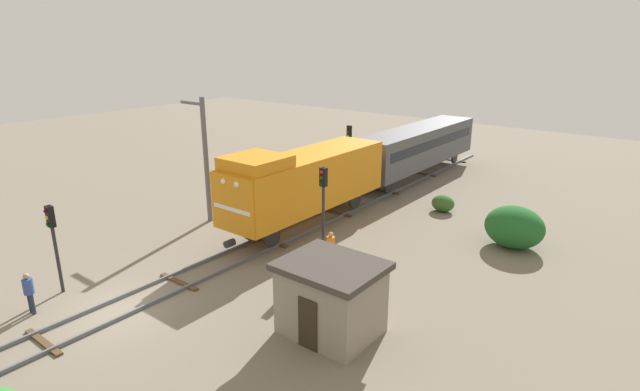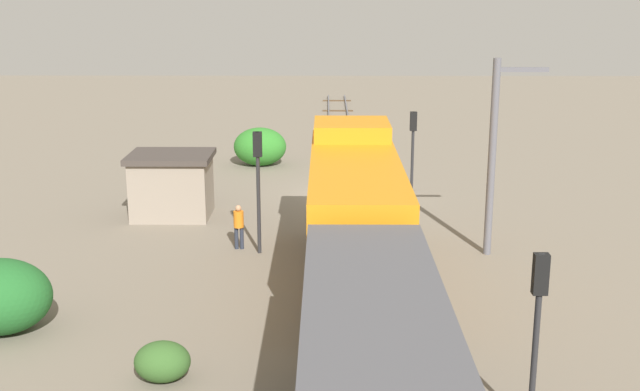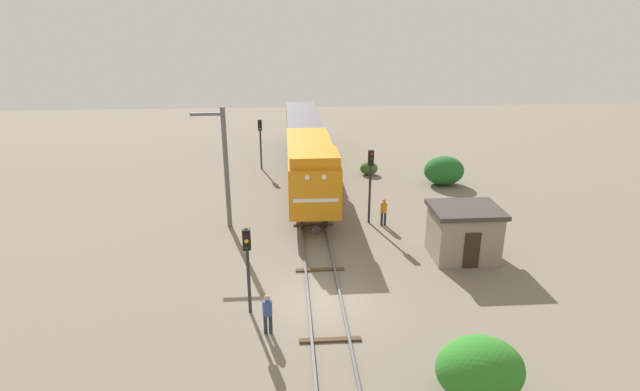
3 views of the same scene
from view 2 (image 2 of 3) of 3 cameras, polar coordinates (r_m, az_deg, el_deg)
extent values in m
plane|color=#756B5B|center=(38.18, 1.83, 0.15)|extent=(103.27, 103.27, 0.00)
cube|color=#595960|center=(38.19, 2.92, 0.26)|extent=(0.10, 68.85, 0.16)
cube|color=#595960|center=(38.15, 0.75, 0.27)|extent=(0.10, 68.85, 0.16)
cube|color=#4C3823|center=(69.17, 1.21, 6.76)|extent=(2.40, 0.24, 0.09)
cube|color=#4C3823|center=(63.50, 1.27, 6.05)|extent=(2.40, 0.24, 0.09)
cube|color=#4C3823|center=(57.83, 1.36, 5.19)|extent=(2.40, 0.24, 0.09)
cube|color=#4C3823|center=(52.18, 1.46, 4.15)|extent=(2.40, 0.24, 0.09)
cube|color=#4C3823|center=(46.55, 1.58, 2.86)|extent=(2.40, 0.24, 0.09)
cube|color=#4C3823|center=(40.96, 1.74, 1.22)|extent=(2.40, 0.24, 0.09)
cube|color=#4C3823|center=(35.40, 1.95, -0.95)|extent=(2.40, 0.24, 0.09)
cube|color=#4C3823|center=(29.92, 2.23, -3.91)|extent=(2.40, 0.24, 0.09)
cube|color=#4C3823|center=(24.55, 2.64, -8.18)|extent=(2.40, 0.24, 0.09)
cube|color=orange|center=(26.16, 2.50, -0.55)|extent=(2.90, 11.00, 2.90)
cube|color=orange|center=(29.59, 2.27, 4.71)|extent=(2.75, 2.80, 0.60)
cube|color=orange|center=(31.55, 2.14, 2.10)|extent=(2.84, 0.10, 2.84)
cube|color=white|center=(31.63, 2.14, 1.76)|extent=(2.46, 0.06, 0.20)
sphere|color=white|center=(31.39, 2.98, 4.07)|extent=(0.28, 0.28, 0.28)
sphere|color=white|center=(31.37, 1.33, 4.08)|extent=(0.28, 0.28, 0.28)
cylinder|color=#262628|center=(32.29, 2.10, -0.99)|extent=(0.36, 0.50, 0.36)
cylinder|color=#262628|center=(30.30, 3.57, -2.36)|extent=(0.18, 1.10, 1.10)
cylinder|color=#262628|center=(30.26, 0.84, -2.36)|extent=(0.18, 1.10, 1.10)
cylinder|color=#262628|center=(23.34, 4.54, -7.70)|extent=(0.18, 1.10, 1.10)
cylinder|color=#262628|center=(23.28, 0.98, -7.71)|extent=(0.18, 1.10, 1.10)
cylinder|color=#262628|center=(19.75, 5.37, -12.31)|extent=(0.16, 0.96, 0.96)
cylinder|color=#262628|center=(19.68, 1.09, -12.34)|extent=(0.16, 0.96, 0.96)
cylinder|color=#262628|center=(38.58, 6.60, 3.13)|extent=(0.14, 0.14, 3.82)
cube|color=black|center=(38.32, 6.66, 5.27)|extent=(0.32, 0.24, 0.90)
sphere|color=#390606|center=(38.41, 6.65, 5.70)|extent=(0.16, 0.16, 0.16)
sphere|color=yellow|center=(38.46, 6.64, 5.29)|extent=(0.16, 0.16, 0.16)
sphere|color=black|center=(38.50, 6.63, 4.88)|extent=(0.16, 0.16, 0.16)
cylinder|color=#262628|center=(29.19, -4.40, 0.14)|extent=(0.14, 0.14, 4.54)
cube|color=black|center=(28.79, -4.47, 3.65)|extent=(0.32, 0.24, 0.90)
sphere|color=red|center=(28.88, -4.46, 4.23)|extent=(0.16, 0.16, 0.16)
sphere|color=#3C3306|center=(28.93, -4.45, 3.68)|extent=(0.16, 0.16, 0.16)
sphere|color=black|center=(28.98, -4.44, 3.14)|extent=(0.16, 0.16, 0.16)
cylinder|color=#262628|center=(18.26, 15.07, -10.17)|extent=(0.14, 0.14, 4.12)
cube|color=black|center=(17.66, 15.42, -5.41)|extent=(0.32, 0.24, 0.90)
sphere|color=#390606|center=(17.70, 15.36, -4.43)|extent=(0.16, 0.16, 0.16)
sphere|color=#3C3306|center=(17.79, 15.30, -5.29)|extent=(0.16, 0.16, 0.16)
sphere|color=green|center=(17.89, 15.24, -6.13)|extent=(0.16, 0.16, 0.16)
cylinder|color=#262B38|center=(40.34, 5.32, 1.51)|extent=(0.15, 0.15, 0.85)
cylinder|color=#262B38|center=(40.33, 5.03, 1.51)|extent=(0.15, 0.15, 0.85)
cylinder|color=#33478C|center=(40.17, 5.20, 2.53)|extent=(0.38, 0.38, 0.62)
sphere|color=tan|center=(40.09, 5.21, 3.12)|extent=(0.23, 0.23, 0.23)
cylinder|color=#262B38|center=(30.22, -5.58, -3.02)|extent=(0.15, 0.15, 0.85)
cylinder|color=#262B38|center=(30.24, -5.96, -3.02)|extent=(0.15, 0.15, 0.85)
cylinder|color=orange|center=(30.02, -5.81, -1.68)|extent=(0.38, 0.38, 0.62)
sphere|color=tan|center=(29.90, -5.83, -0.90)|extent=(0.23, 0.23, 0.23)
cylinder|color=#595960|center=(29.36, 12.12, 2.56)|extent=(0.28, 0.28, 7.16)
cube|color=#595960|center=(29.08, 14.22, 8.68)|extent=(1.80, 0.16, 0.16)
cube|color=gray|center=(34.67, -10.48, 0.53)|extent=(3.20, 2.60, 2.50)
cube|color=#3F3833|center=(34.36, -10.59, 2.75)|extent=(3.50, 2.90, 0.24)
cube|color=#2D2319|center=(36.00, -10.07, 0.58)|extent=(0.80, 0.06, 1.90)
ellipsoid|color=#2D7726|center=(44.09, -4.29, 3.49)|extent=(2.88, 2.36, 2.09)
ellipsoid|color=#345B26|center=(20.76, -11.15, -11.51)|extent=(1.41, 1.16, 1.03)
camera|label=1|loc=(48.44, -19.52, 14.67)|focal=28.00mm
camera|label=3|loc=(56.12, 3.08, 16.84)|focal=28.00mm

